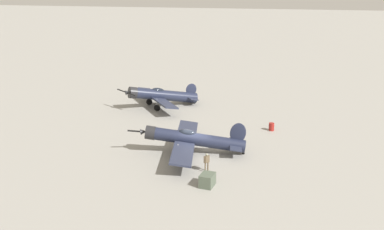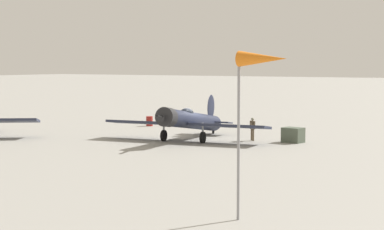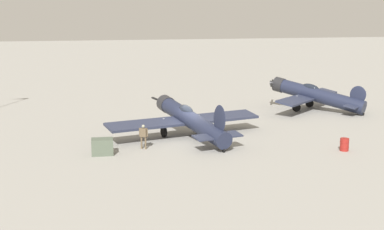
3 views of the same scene
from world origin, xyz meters
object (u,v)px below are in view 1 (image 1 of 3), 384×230
at_px(airplane_foreground, 191,139).
at_px(ground_crew_mechanic, 207,161).
at_px(equipment_crate, 207,180).
at_px(airplane_mid_apron, 161,95).
at_px(fuel_drum, 271,127).

distance_m(airplane_foreground, ground_crew_mechanic, 4.57).
bearing_deg(equipment_crate, airplane_mid_apron, -65.48).
bearing_deg(fuel_drum, airplane_mid_apron, -25.01).
distance_m(airplane_mid_apron, fuel_drum, 15.89).
relative_size(airplane_foreground, ground_crew_mechanic, 7.31).
bearing_deg(airplane_foreground, equipment_crate, 103.29).
distance_m(airplane_foreground, equipment_crate, 7.46).
relative_size(ground_crew_mechanic, equipment_crate, 1.10).
bearing_deg(equipment_crate, fuel_drum, -105.57).
distance_m(airplane_mid_apron, equipment_crate, 24.30).
height_order(airplane_foreground, airplane_mid_apron, airplane_foreground).
xyz_separation_m(ground_crew_mechanic, fuel_drum, (-4.88, -12.51, -0.59)).
xyz_separation_m(equipment_crate, fuel_drum, (-4.29, -15.39, -0.10)).
bearing_deg(equipment_crate, ground_crew_mechanic, -78.42).
distance_m(equipment_crate, fuel_drum, 15.97).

